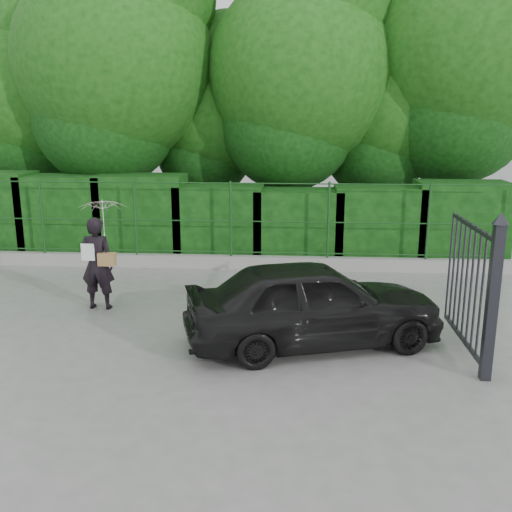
{
  "coord_description": "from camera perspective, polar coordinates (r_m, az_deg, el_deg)",
  "views": [
    {
      "loc": [
        1.93,
        -8.72,
        3.58
      ],
      "look_at": [
        1.23,
        1.3,
        1.1
      ],
      "focal_mm": 40.0,
      "sensor_mm": 36.0,
      "label": 1
    }
  ],
  "objects": [
    {
      "name": "trees",
      "position": [
        16.51,
        1.33,
        17.46
      ],
      "size": [
        17.1,
        6.15,
        8.08
      ],
      "color": "black",
      "rests_on": "ground"
    },
    {
      "name": "kerb",
      "position": [
        13.79,
        -4.15,
        -0.57
      ],
      "size": [
        14.0,
        0.25,
        0.3
      ],
      "primitive_type": "cube",
      "color": "#9E9E99",
      "rests_on": "ground"
    },
    {
      "name": "woman",
      "position": [
        11.01,
        -15.29,
        1.54
      ],
      "size": [
        0.9,
        0.87,
        2.09
      ],
      "color": "black",
      "rests_on": "ground"
    },
    {
      "name": "car",
      "position": [
        9.11,
        5.74,
        -4.68
      ],
      "size": [
        4.36,
        2.73,
        1.38
      ],
      "primitive_type": "imported",
      "rotation": [
        0.0,
        0.0,
        1.86
      ],
      "color": "black",
      "rests_on": "ground"
    },
    {
      "name": "hedge",
      "position": [
        14.6,
        -4.35,
        3.66
      ],
      "size": [
        14.2,
        1.2,
        2.17
      ],
      "color": "black",
      "rests_on": "ground"
    },
    {
      "name": "ground",
      "position": [
        9.62,
        -7.93,
        -8.11
      ],
      "size": [
        80.0,
        80.0,
        0.0
      ],
      "primitive_type": "plane",
      "color": "gray"
    },
    {
      "name": "fence",
      "position": [
        13.54,
        -3.3,
        3.72
      ],
      "size": [
        14.13,
        0.06,
        1.8
      ],
      "color": "#184519",
      "rests_on": "kerb"
    },
    {
      "name": "gate",
      "position": [
        8.76,
        21.62,
        -2.98
      ],
      "size": [
        0.22,
        2.33,
        2.36
      ],
      "color": "#25252B",
      "rests_on": "ground"
    }
  ]
}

